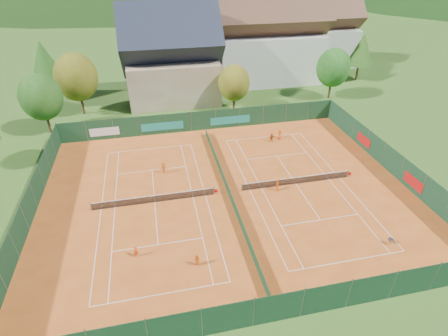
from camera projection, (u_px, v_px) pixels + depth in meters
ground at (228, 193)px, 38.61m from camera, size 600.00×600.00×0.00m
clay_pad at (228, 193)px, 38.60m from camera, size 40.00×32.00×0.01m
court_markings_left at (155, 202)px, 37.15m from camera, size 11.03×23.83×0.00m
court_markings_right at (296, 184)px, 40.03m from camera, size 11.03×23.83×0.00m
tennis_net_left at (156, 198)px, 36.92m from camera, size 13.30×0.10×1.02m
tennis_net_right at (298, 180)px, 39.79m from camera, size 13.30×0.10×1.02m
court_divider at (228, 189)px, 38.33m from camera, size 0.03×28.80×1.00m
fence_north at (201, 121)px, 50.90m from camera, size 40.00×0.10×3.00m
fence_south at (278, 308)px, 24.62m from camera, size 40.00×0.04×3.00m
fence_west at (29, 206)px, 34.20m from camera, size 0.04×32.00×3.00m
fence_east at (392, 161)px, 41.44m from camera, size 0.09×32.00×3.00m
chalet at (172, 60)px, 59.20m from camera, size 16.20×12.00×16.00m
hotel_block_a at (267, 42)px, 67.14m from camera, size 21.60×11.00×17.25m
hotel_block_b at (317, 34)px, 76.66m from camera, size 17.28×10.00×15.50m
tree_west_front at (41, 97)px, 48.21m from camera, size 5.72×5.72×8.69m
tree_west_mid at (76, 77)px, 53.51m from camera, size 6.44×6.44×9.78m
tree_west_back at (44, 61)px, 58.65m from camera, size 5.60×5.60×10.00m
tree_center at (234, 83)px, 55.25m from camera, size 5.01×5.01×7.60m
tree_east_front at (333, 68)px, 59.77m from camera, size 5.72×5.72×8.69m
tree_east_mid at (362, 49)px, 67.80m from camera, size 5.04×5.04×9.00m
tree_east_back at (307, 39)px, 72.58m from camera, size 7.15×7.15×10.86m
mountain_backdrop at (195, 46)px, 257.31m from camera, size 820.00×530.00×242.00m
ball_hopper at (391, 240)px, 31.64m from camera, size 0.34×0.34×0.80m
loose_ball_0 at (124, 245)px, 31.78m from camera, size 0.07×0.07×0.07m
loose_ball_1 at (317, 259)px, 30.41m from camera, size 0.07×0.07×0.07m
player_left_near at (136, 252)px, 30.35m from camera, size 0.53×0.49×1.22m
player_left_mid at (197, 261)px, 29.44m from camera, size 0.74×0.69×1.23m
player_left_far at (164, 168)px, 41.51m from camera, size 0.98×0.59×1.48m
player_right_near at (277, 185)px, 38.56m from camera, size 0.84×0.87×1.46m
player_right_far_a at (280, 134)px, 49.03m from camera, size 0.71×0.49×1.38m
player_right_far_b at (272, 137)px, 48.38m from camera, size 1.19×0.47×1.25m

